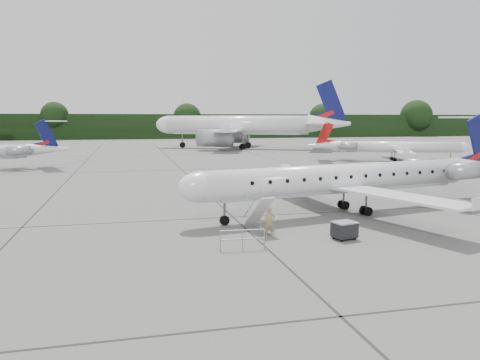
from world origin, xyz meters
name	(u,v)px	position (x,y,z in m)	size (l,w,h in m)	color
ground	(334,224)	(0.00, 0.00, 0.00)	(320.00, 320.00, 0.00)	#5D5D5B
treeline	(165,126)	(0.00, 130.00, 4.00)	(260.00, 4.00, 8.00)	black
main_regional_jet	(345,164)	(2.02, 2.87, 3.36)	(26.20, 18.87, 6.72)	silver
airstair	(258,213)	(-5.03, -0.74, 1.05)	(0.85, 2.37, 2.11)	silver
passenger	(270,222)	(-4.77, -2.05, 0.80)	(0.59, 0.38, 1.61)	#90794E
safety_railing	(242,240)	(-6.86, -4.35, 0.50)	(2.20, 0.08, 1.00)	#94969C
baggage_cart	(344,230)	(-1.06, -3.60, 0.50)	(1.16, 0.94, 1.01)	black
bg_narrowbody	(237,116)	(10.91, 73.31, 7.09)	(39.53, 28.46, 14.19)	silver
bg_regional_right	(400,141)	(28.25, 37.82, 2.98)	(22.72, 16.36, 5.96)	silver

